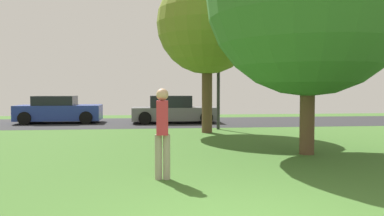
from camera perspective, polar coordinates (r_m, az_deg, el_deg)
The scene contains 6 objects.
road_strip at distance 20.68m, azimuth -3.39°, elevation -2.09°, with size 44.00×6.40×0.01m, color #28282B.
oak_tree_left at distance 15.96m, azimuth 2.22°, elevation 12.10°, with size 4.02×4.02×6.38m.
person_bystander at distance 7.60m, azimuth -4.33°, elevation -3.05°, with size 0.30×0.33×1.77m.
parked_car_blue at distance 21.41m, azimuth -18.84°, elevation -0.33°, with size 4.21×2.10×1.40m.
parked_car_grey at distance 20.38m, azimuth -2.70°, elevation -0.36°, with size 4.39×2.07×1.41m.
street_lamp_post at distance 17.07m, azimuth 3.86°, elevation 4.43°, with size 0.14×0.14×4.50m, color #2D2D33.
Camera 1 is at (-1.21, -4.57, 1.76)m, focal length 36.61 mm.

